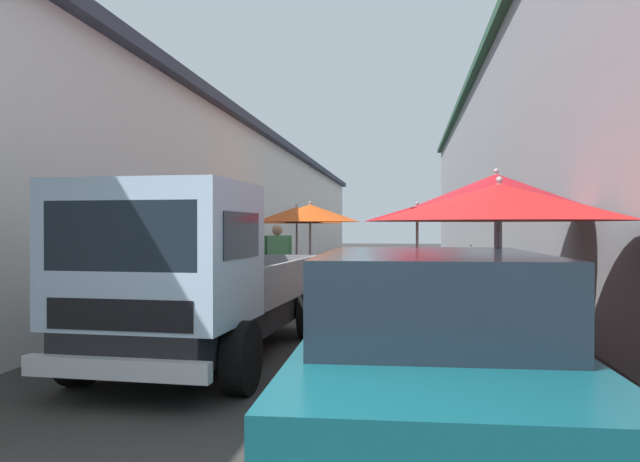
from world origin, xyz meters
TOP-DOWN VIEW (x-y plane):
  - ground at (13.50, 0.00)m, footprint 90.00×90.00m
  - building_left_whitewash at (15.75, 6.93)m, footprint 49.80×7.50m
  - building_right_concrete at (15.75, -6.93)m, footprint 49.80×7.50m
  - fruit_stall_far_left at (9.73, -1.24)m, footprint 2.14×2.14m
  - fruit_stall_mid_lane at (14.03, 1.91)m, footprint 2.54×2.54m
  - fruit_stall_near_left at (11.91, 1.24)m, footprint 2.38×2.38m
  - fruit_stall_near_right at (6.23, -2.28)m, footprint 2.37×2.37m
  - fruit_stall_far_right at (4.01, -2.00)m, footprint 2.70×2.70m
  - hatchback_car at (1.81, -1.21)m, footprint 3.95×2.01m
  - delivery_truck at (3.98, 1.39)m, footprint 5.01×2.18m
  - vendor_by_crates at (10.54, 1.75)m, footprint 0.40×0.60m
  - parked_scooter at (14.56, -2.79)m, footprint 1.69×0.36m
  - plastic_stool at (6.35, -0.86)m, footprint 0.30×0.30m

SIDE VIEW (x-z plane):
  - ground at x=13.50m, z-range 0.00..0.00m
  - plastic_stool at x=6.35m, z-range 0.11..0.54m
  - parked_scooter at x=14.56m, z-range -0.12..1.02m
  - hatchback_car at x=1.81m, z-range 0.01..1.46m
  - vendor_by_crates at x=10.54m, z-range 0.14..1.82m
  - delivery_truck at x=3.98m, z-range 0.00..2.08m
  - fruit_stall_far_left at x=9.73m, z-range 0.50..2.64m
  - fruit_stall_far_right at x=4.01m, z-range 0.63..2.79m
  - fruit_stall_mid_lane at x=14.03m, z-range 0.61..2.87m
  - fruit_stall_near_left at x=11.91m, z-range 0.63..2.88m
  - fruit_stall_near_right at x=6.23m, z-range 0.68..3.13m
  - building_left_whitewash at x=15.75m, z-range 0.01..4.74m
  - building_right_concrete at x=15.75m, z-range 0.01..7.03m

